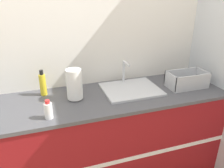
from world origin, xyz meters
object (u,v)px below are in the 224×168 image
at_px(dish_rack, 187,81).
at_px(bottle_yellow, 43,84).
at_px(paper_towel_roll, 74,84).
at_px(sink, 131,88).
at_px(bottle_white_spray, 48,110).

distance_m(dish_rack, bottle_yellow, 1.33).
relative_size(paper_towel_roll, bottle_yellow, 1.15).
bearing_deg(sink, dish_rack, -9.88).
bearing_deg(dish_rack, sink, 170.12).
relative_size(paper_towel_roll, bottle_white_spray, 1.84).
distance_m(paper_towel_roll, bottle_yellow, 0.30).
distance_m(dish_rack, bottle_white_spray, 1.30).
bearing_deg(sink, paper_towel_roll, -177.44).
distance_m(sink, bottle_white_spray, 0.80).
bearing_deg(bottle_white_spray, paper_towel_roll, 46.58).
bearing_deg(bottle_yellow, bottle_white_spray, -87.24).
bearing_deg(paper_towel_roll, dish_rack, -3.82).
relative_size(sink, paper_towel_roll, 1.92).
height_order(bottle_yellow, bottle_white_spray, bottle_yellow).
bearing_deg(bottle_yellow, paper_towel_roll, -34.18).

